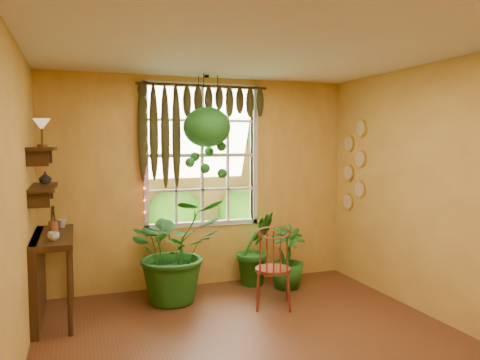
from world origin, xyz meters
The scene contains 23 objects.
floor centered at (0.00, 0.00, 0.00)m, with size 4.50×4.50×0.00m, color brown.
ceiling centered at (0.00, 0.00, 2.70)m, with size 4.50×4.50×0.00m, color white.
wall_back centered at (0.00, 2.25, 1.35)m, with size 4.00×4.00×0.00m, color #E8B74F.
wall_left centered at (-2.00, 0.00, 1.35)m, with size 4.50×4.50×0.00m, color #E8B74F.
wall_right centered at (2.00, 0.00, 1.35)m, with size 4.50×4.50×0.00m, color #E8B74F.
window centered at (0.00, 2.28, 1.70)m, with size 1.52×0.10×1.86m.
valance_vine centered at (-0.08, 2.16, 2.28)m, with size 1.70×0.12×1.10m.
string_lights centered at (-0.76, 2.19, 1.75)m, with size 0.03×0.03×1.54m, color #FF2633, non-canonical shape.
wall_plates centered at (1.98, 1.79, 1.55)m, with size 0.04×0.32×1.10m, color #FFF4D0, non-canonical shape.
counter_ledge centered at (-1.91, 1.60, 0.55)m, with size 0.40×1.20×0.90m.
shelf_lower centered at (-1.88, 1.60, 1.40)m, with size 0.25×0.90×0.04m, color #3B2410.
shelf_upper centered at (-1.88, 1.60, 1.80)m, with size 0.25×0.90×0.04m, color #3B2410.
backyard centered at (0.24, 6.87, 1.28)m, with size 14.00×10.00×12.00m.
windsor_chair centered at (0.52, 1.13, 0.32)m, with size 0.53×0.54×1.09m.
potted_plant_left centered at (-0.48, 1.70, 0.61)m, with size 1.10×0.96×1.23m, color #165319.
potted_plant_mid centered at (0.65, 2.00, 0.48)m, with size 0.53×0.43×0.96m, color #165319.
potted_plant_right centered at (0.97, 1.73, 0.40)m, with size 0.45×0.45×0.80m, color #165319.
hanging_basket centered at (0.00, 2.03, 1.97)m, with size 0.59×0.59×1.30m.
cup_a centered at (-1.78, 1.26, 0.94)m, with size 0.11×0.11×0.09m, color silver.
cup_b centered at (-1.72, 1.99, 0.95)m, with size 0.10×0.10×0.09m, color beige.
brush_jar centered at (-1.80, 1.72, 1.04)m, with size 0.10×0.10×0.36m.
shelf_vase centered at (-1.87, 1.80, 1.48)m, with size 0.13×0.13×0.13m, color #B2AD99.
tiffany_lamp centered at (-1.86, 1.36, 2.02)m, with size 0.17×0.17×0.28m.
Camera 1 is at (-1.55, -3.63, 1.86)m, focal length 35.00 mm.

